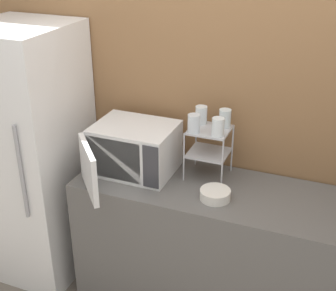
{
  "coord_description": "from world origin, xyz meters",
  "views": [
    {
      "loc": [
        0.68,
        -2.03,
        2.35
      ],
      "look_at": [
        -0.27,
        0.33,
        1.12
      ],
      "focal_mm": 50.0,
      "sensor_mm": 36.0,
      "label": 1
    }
  ],
  "objects": [
    {
      "name": "bowl",
      "position": [
        0.08,
        0.19,
        0.93
      ],
      "size": [
        0.18,
        0.18,
        0.06
      ],
      "color": "silver",
      "rests_on": "counter"
    },
    {
      "name": "refrigerator",
      "position": [
        -1.23,
        0.27,
        0.89
      ],
      "size": [
        0.62,
        0.7,
        1.78
      ],
      "color": "white",
      "rests_on": "ground_plane"
    },
    {
      "name": "glass_back_right",
      "position": [
        0.03,
        0.51,
        1.27
      ],
      "size": [
        0.07,
        0.07,
        0.11
      ],
      "color": "silver",
      "rests_on": "dish_rack"
    },
    {
      "name": "glass_front_left",
      "position": [
        -0.11,
        0.36,
        1.27
      ],
      "size": [
        0.07,
        0.07,
        0.11
      ],
      "color": "silver",
      "rests_on": "dish_rack"
    },
    {
      "name": "counter",
      "position": [
        0.0,
        0.3,
        0.45
      ],
      "size": [
        1.6,
        0.61,
        0.9
      ],
      "color": "#595654",
      "rests_on": "ground_plane"
    },
    {
      "name": "dish_rack",
      "position": [
        -0.04,
        0.44,
        1.13
      ],
      "size": [
        0.25,
        0.23,
        0.32
      ],
      "color": "#B2B2B7",
      "rests_on": "counter"
    },
    {
      "name": "microwave",
      "position": [
        -0.5,
        0.32,
        1.05
      ],
      "size": [
        0.52,
        0.7,
        0.31
      ],
      "color": "silver",
      "rests_on": "counter"
    },
    {
      "name": "glass_back_left",
      "position": [
        -0.12,
        0.5,
        1.27
      ],
      "size": [
        0.07,
        0.07,
        0.11
      ],
      "color": "silver",
      "rests_on": "dish_rack"
    },
    {
      "name": "glass_front_right",
      "position": [
        0.03,
        0.36,
        1.27
      ],
      "size": [
        0.07,
        0.07,
        0.11
      ],
      "color": "silver",
      "rests_on": "dish_rack"
    },
    {
      "name": "wall_back",
      "position": [
        0.0,
        0.65,
        1.3
      ],
      "size": [
        8.0,
        0.06,
        2.6
      ],
      "color": "olive",
      "rests_on": "ground_plane"
    }
  ]
}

